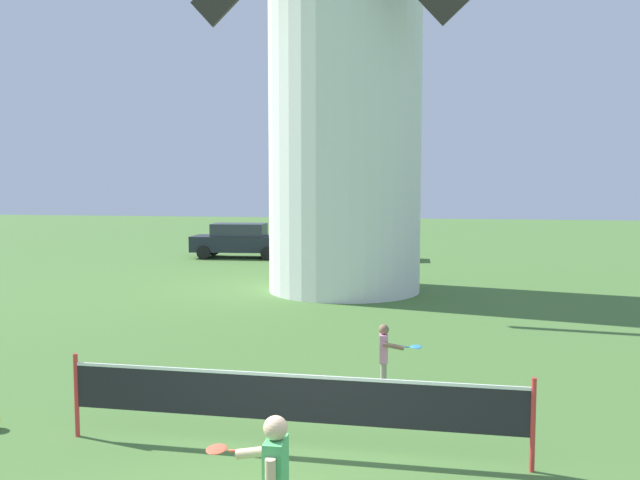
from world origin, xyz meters
TOP-DOWN VIEW (x-y plane):
  - windmill at (-1.43, 14.27)m, footprint 7.65×5.40m
  - tennis_net at (-0.22, 1.86)m, footprint 5.77×0.06m
  - player_far at (0.72, 4.42)m, footprint 0.70×0.41m
  - parked_car_black at (-7.52, 22.65)m, footprint 4.37×2.20m
  - parked_car_mustard at (-1.93, 23.05)m, footprint 3.99×2.03m

SIDE VIEW (x-z plane):
  - player_far at x=0.72m, z-range 0.08..1.17m
  - tennis_net at x=-0.22m, z-range 0.14..1.24m
  - parked_car_mustard at x=-1.93m, z-range 0.03..1.59m
  - parked_car_black at x=-7.52m, z-range 0.03..1.59m
  - windmill at x=-1.43m, z-range 0.05..15.03m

